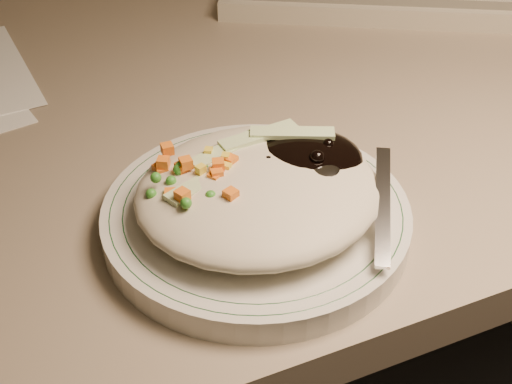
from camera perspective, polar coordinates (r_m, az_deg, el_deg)
name	(u,v)px	position (r m, az deg, el deg)	size (l,w,h in m)	color
desk	(223,238)	(0.87, -2.67, -3.70)	(1.40, 0.70, 0.74)	#80705C
plate	(256,218)	(0.57, 0.00, -2.07)	(0.24, 0.24, 0.02)	silver
plate_rim	(256,208)	(0.56, 0.00, -1.29)	(0.23, 0.23, 0.00)	#144723
meal	(262,185)	(0.55, 0.44, 0.53)	(0.21, 0.19, 0.05)	#C1B59C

